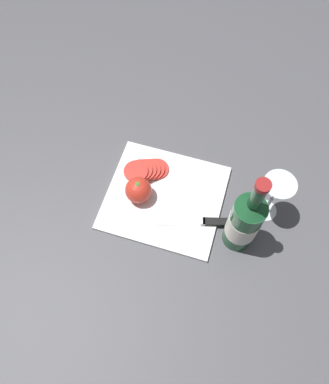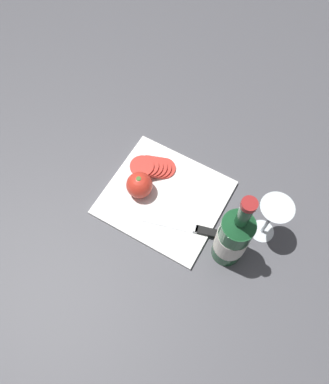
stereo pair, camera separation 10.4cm
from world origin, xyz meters
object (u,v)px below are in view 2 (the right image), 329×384
wine_glass (272,215)px  whole_tomato (139,185)px  tomato_slice_stack_near (153,167)px  knife (205,231)px  wine_bottle (233,238)px

wine_glass → whole_tomato: 0.37m
tomato_slice_stack_near → wine_glass: bearing=177.8°
whole_tomato → knife: size_ratio=0.30×
whole_tomato → knife: bearing=174.9°
wine_bottle → wine_glass: bearing=-120.3°
whole_tomato → knife: 0.22m
tomato_slice_stack_near → wine_bottle: bearing=158.4°
wine_glass → tomato_slice_stack_near: 0.37m
wine_glass → whole_tomato: (0.35, 0.07, -0.07)m
whole_tomato → tomato_slice_stack_near: whole_tomato is taller
knife → wine_bottle: bearing=151.1°
wine_glass → knife: (0.13, 0.09, -0.10)m
knife → tomato_slice_stack_near: bearing=-39.2°
wine_bottle → wine_glass: 0.12m
whole_tomato → tomato_slice_stack_near: 0.08m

